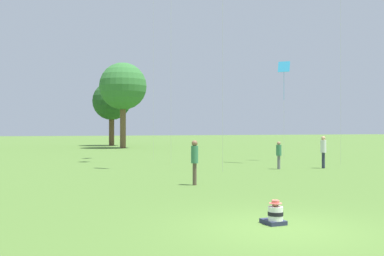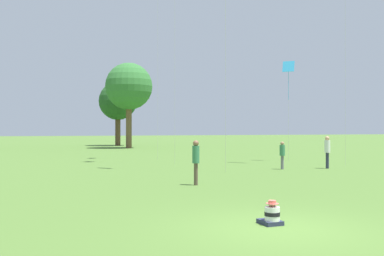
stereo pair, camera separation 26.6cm
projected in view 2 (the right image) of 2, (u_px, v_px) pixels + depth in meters
The scene contains 8 objects.
ground_plane at pixel (278, 229), 9.91m from camera, with size 300.00×300.00×0.00m, color #4C702D.
seated_toddler at pixel (272, 215), 10.34m from camera, with size 0.44×0.54×0.58m.
person_standing_0 at pixel (327, 149), 25.25m from camera, with size 0.43×0.43×1.82m.
person_standing_1 at pixel (196, 157), 17.69m from camera, with size 0.33×0.33×1.77m.
person_standing_3 at pixel (282, 153), 24.75m from camera, with size 0.42×0.42×1.53m.
kite_4 at pixel (288, 70), 31.31m from camera, with size 0.80×0.78×6.99m.
distant_tree_0 at pixel (129, 87), 52.74m from camera, with size 5.53×5.53×10.05m.
distant_tree_1 at pixel (118, 101), 60.83m from camera, with size 5.15×5.15×8.64m.
Camera 2 is at (-5.35, -8.56, 2.20)m, focal length 42.00 mm.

